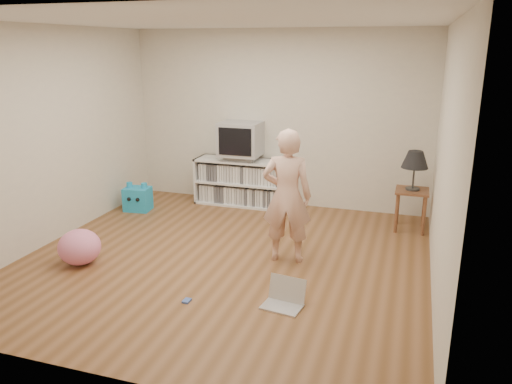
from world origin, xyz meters
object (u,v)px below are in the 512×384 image
at_px(person, 287,196).
at_px(plush_pink, 80,247).
at_px(plush_blue, 138,199).
at_px(media_unit, 242,182).
at_px(crt_tv, 241,139).
at_px(table_lamp, 415,160).
at_px(dvd_deck, 241,157).
at_px(side_table, 411,200).
at_px(laptop, 285,298).

bearing_deg(person, plush_pink, 12.22).
bearing_deg(plush_blue, media_unit, 23.26).
height_order(crt_tv, table_lamp, crt_tv).
bearing_deg(plush_pink, table_lamp, 32.96).
relative_size(dvd_deck, table_lamp, 0.87).
distance_m(media_unit, side_table, 2.53).
distance_m(media_unit, plush_blue, 1.58).
distance_m(media_unit, laptop, 3.19).
distance_m(laptop, plush_pink, 2.43).
xyz_separation_m(media_unit, laptop, (1.43, -2.84, -0.28)).
xyz_separation_m(media_unit, dvd_deck, (0.00, -0.02, 0.39)).
xyz_separation_m(laptop, plush_pink, (-2.42, 0.20, 0.13)).
distance_m(dvd_deck, side_table, 2.55).
height_order(dvd_deck, plush_pink, dvd_deck).
distance_m(person, plush_pink, 2.38).
xyz_separation_m(side_table, person, (-1.32, -1.45, 0.34)).
height_order(crt_tv, side_table, crt_tv).
height_order(side_table, table_lamp, table_lamp).
bearing_deg(side_table, laptop, -113.51).
xyz_separation_m(dvd_deck, side_table, (2.50, -0.37, -0.32)).
distance_m(crt_tv, side_table, 2.60).
bearing_deg(media_unit, dvd_deck, -90.00).
bearing_deg(dvd_deck, media_unit, 90.00).
bearing_deg(dvd_deck, laptop, -63.18).
xyz_separation_m(media_unit, crt_tv, (0.00, -0.02, 0.67)).
height_order(side_table, plush_blue, side_table).
relative_size(media_unit, laptop, 3.48).
height_order(table_lamp, plush_blue, table_lamp).
xyz_separation_m(media_unit, side_table, (2.50, -0.39, 0.07)).
relative_size(table_lamp, person, 0.34).
bearing_deg(table_lamp, laptop, -113.51).
bearing_deg(person, plush_blue, -30.91).
bearing_deg(table_lamp, person, -132.37).
bearing_deg(media_unit, plush_blue, -150.26).
relative_size(person, laptop, 3.76).
distance_m(media_unit, dvd_deck, 0.39).
relative_size(crt_tv, plush_blue, 1.42).
xyz_separation_m(dvd_deck, plush_blue, (-1.36, -0.76, -0.56)).
xyz_separation_m(media_unit, table_lamp, (2.50, -0.39, 0.59)).
xyz_separation_m(dvd_deck, laptop, (1.43, -2.83, -0.67)).
height_order(table_lamp, laptop, table_lamp).
distance_m(side_table, table_lamp, 0.53).
relative_size(table_lamp, laptop, 1.28).
bearing_deg(plush_blue, crt_tv, 22.65).
bearing_deg(person, dvd_deck, -65.38).
relative_size(dvd_deck, plush_pink, 0.96).
relative_size(laptop, plush_blue, 0.95).
height_order(media_unit, plush_pink, media_unit).
bearing_deg(crt_tv, side_table, -8.35).
relative_size(crt_tv, table_lamp, 1.17).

